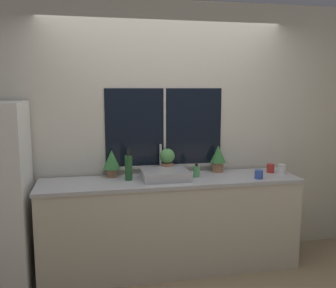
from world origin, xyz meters
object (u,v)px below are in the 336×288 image
object	(u,v)px
soap_bottle	(196,171)
bottle_tall	(129,167)
sink	(165,174)
potted_plant_right	(218,157)
mug_blue	(259,174)
potted_plant_center	(167,160)
mug_white	(282,169)
potted_plant_left	(112,161)
mug_red	(270,168)

from	to	relation	value
soap_bottle	bottle_tall	bearing A→B (deg)	179.15
sink	potted_plant_right	distance (m)	0.66
bottle_tall	mug_blue	xyz separation A→B (m)	(1.27, -0.20, -0.09)
bottle_tall	mug_blue	size ratio (longest dim) A/B	3.68
potted_plant_center	mug_white	world-z (taller)	potted_plant_center
sink	potted_plant_center	size ratio (longest dim) A/B	1.68
bottle_tall	potted_plant_right	bearing A→B (deg)	9.89
sink	potted_plant_right	xyz separation A→B (m)	(0.62, 0.20, 0.12)
soap_bottle	bottle_tall	distance (m)	0.69
sink	potted_plant_center	world-z (taller)	sink
potted_plant_center	mug_blue	distance (m)	0.93
bottle_tall	mug_blue	world-z (taller)	bottle_tall
potted_plant_center	bottle_tall	size ratio (longest dim) A/B	0.87
bottle_tall	sink	bearing A→B (deg)	-4.26
sink	potted_plant_center	xyz separation A→B (m)	(0.07, 0.20, 0.10)
potted_plant_left	mug_blue	world-z (taller)	potted_plant_left
sink	mug_blue	distance (m)	0.93
mug_white	mug_red	distance (m)	0.12
bottle_tall	mug_white	bearing A→B (deg)	-1.47
potted_plant_right	mug_red	xyz separation A→B (m)	(0.54, -0.15, -0.12)
potted_plant_center	potted_plant_left	bearing A→B (deg)	180.00
potted_plant_left	potted_plant_center	xyz separation A→B (m)	(0.57, 0.00, -0.01)
potted_plant_left	mug_blue	bearing A→B (deg)	-14.66
potted_plant_center	mug_red	xyz separation A→B (m)	(1.09, -0.15, -0.10)
mug_white	mug_blue	world-z (taller)	mug_white
mug_white	mug_red	bearing A→B (deg)	146.54
potted_plant_left	potted_plant_right	distance (m)	1.12
soap_bottle	potted_plant_left	bearing A→B (deg)	167.84
potted_plant_center	soap_bottle	distance (m)	0.33
potted_plant_left	potted_plant_center	bearing A→B (deg)	0.00
mug_blue	soap_bottle	bearing A→B (deg)	161.89
potted_plant_left	potted_plant_right	bearing A→B (deg)	0.00
potted_plant_right	sink	bearing A→B (deg)	-162.44
mug_red	mug_blue	bearing A→B (deg)	-136.89
mug_white	mug_blue	size ratio (longest dim) A/B	1.15
sink	potted_plant_right	bearing A→B (deg)	17.56
sink	mug_red	size ratio (longest dim) A/B	4.99
potted_plant_right	mug_red	size ratio (longest dim) A/B	3.13
potted_plant_left	potted_plant_center	size ratio (longest dim) A/B	1.02
potted_plant_right	mug_red	bearing A→B (deg)	-15.37
potted_plant_center	mug_red	size ratio (longest dim) A/B	2.97
soap_bottle	mug_blue	distance (m)	0.62
sink	potted_plant_right	world-z (taller)	sink
potted_plant_left	mug_red	size ratio (longest dim) A/B	3.03
bottle_tall	mug_red	size ratio (longest dim) A/B	3.41
soap_bottle	potted_plant_center	bearing A→B (deg)	145.68
mug_white	potted_plant_left	bearing A→B (deg)	173.16
bottle_tall	soap_bottle	bearing A→B (deg)	-0.85
potted_plant_right	mug_white	world-z (taller)	potted_plant_right
potted_plant_left	mug_red	distance (m)	1.67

